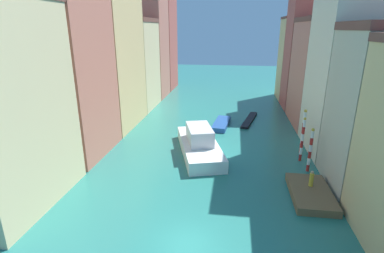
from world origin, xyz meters
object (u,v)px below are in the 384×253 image
at_px(mooring_pole_1, 302,139).
at_px(gondola_black, 249,120).
at_px(person_on_dock, 311,179).
at_px(mooring_pole_2, 303,131).
at_px(mooring_pole_0, 310,150).
at_px(waterfront_dock, 311,193).
at_px(vaporetto_white, 199,144).
at_px(motorboat_0, 221,124).

bearing_deg(mooring_pole_1, gondola_black, 109.11).
bearing_deg(person_on_dock, mooring_pole_2, 83.90).
bearing_deg(person_on_dock, mooring_pole_1, 86.07).
relative_size(mooring_pole_1, mooring_pole_2, 0.94).
height_order(mooring_pole_0, gondola_black, mooring_pole_0).
height_order(waterfront_dock, person_on_dock, person_on_dock).
xyz_separation_m(mooring_pole_0, mooring_pole_1, (-0.28, 2.42, 0.17)).
distance_m(vaporetto_white, motorboat_0, 10.52).
xyz_separation_m(person_on_dock, vaporetto_white, (-10.64, 7.27, -0.21)).
relative_size(waterfront_dock, motorboat_0, 0.90).
bearing_deg(mooring_pole_2, gondola_black, 114.19).
bearing_deg(motorboat_0, mooring_pole_2, -42.61).
xyz_separation_m(waterfront_dock, motorboat_0, (-8.48, 18.29, 0.01)).
xyz_separation_m(mooring_pole_0, vaporetto_white, (-11.39, 3.02, -1.23)).
xyz_separation_m(waterfront_dock, mooring_pole_0, (0.85, 4.98, 2.01)).
height_order(person_on_dock, mooring_pole_2, mooring_pole_2).
xyz_separation_m(person_on_dock, mooring_pole_1, (0.46, 6.67, 1.19)).
xyz_separation_m(mooring_pole_2, motorboat_0, (-9.53, 8.77, -2.33)).
bearing_deg(person_on_dock, motorboat_0, 116.06).
bearing_deg(waterfront_dock, mooring_pole_0, 80.33).
height_order(person_on_dock, mooring_pole_0, mooring_pole_0).
xyz_separation_m(person_on_dock, mooring_pole_2, (0.94, 8.79, 1.36)).
distance_m(mooring_pole_2, vaporetto_white, 11.79).
xyz_separation_m(person_on_dock, mooring_pole_0, (0.74, 4.25, 1.02)).
bearing_deg(mooring_pole_0, waterfront_dock, -99.67).
bearing_deg(motorboat_0, waterfront_dock, -65.12).
bearing_deg(mooring_pole_0, gondola_black, 107.37).
bearing_deg(person_on_dock, mooring_pole_0, 80.09).
bearing_deg(mooring_pole_2, waterfront_dock, -96.27).
relative_size(mooring_pole_0, motorboat_0, 0.69).
bearing_deg(waterfront_dock, vaporetto_white, 142.81).
xyz_separation_m(mooring_pole_0, motorboat_0, (-9.33, 13.31, -2.00)).
bearing_deg(mooring_pole_2, motorboat_0, 137.39).
distance_m(waterfront_dock, vaporetto_white, 13.25).
relative_size(mooring_pole_0, vaporetto_white, 0.38).
height_order(mooring_pole_1, gondola_black, mooring_pole_1).
distance_m(mooring_pole_0, mooring_pole_2, 4.56).
bearing_deg(gondola_black, mooring_pole_2, -65.81).
height_order(mooring_pole_1, vaporetto_white, mooring_pole_1).
distance_m(mooring_pole_0, vaporetto_white, 11.84).
xyz_separation_m(waterfront_dock, vaporetto_white, (-10.54, 8.00, 0.78)).
height_order(waterfront_dock, vaporetto_white, vaporetto_white).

